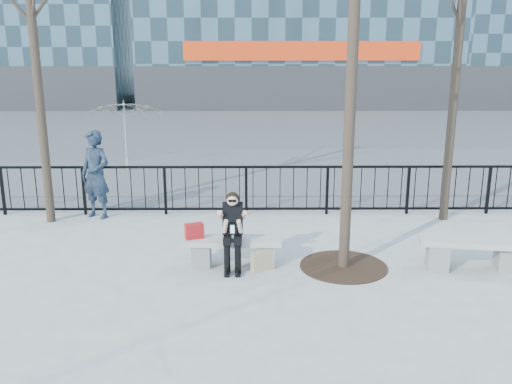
{
  "coord_description": "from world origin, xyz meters",
  "views": [
    {
      "loc": [
        0.32,
        -9.23,
        3.79
      ],
      "look_at": [
        0.4,
        0.8,
        1.1
      ],
      "focal_mm": 40.0,
      "sensor_mm": 36.0,
      "label": 1
    }
  ],
  "objects_px": {
    "seated_woman": "(233,232)",
    "bench_second": "(473,251)",
    "standing_man": "(96,175)",
    "bench_main": "(233,249)"
  },
  "relations": [
    {
      "from": "bench_second",
      "to": "seated_woman",
      "type": "distance_m",
      "value": 4.09
    },
    {
      "from": "seated_woman",
      "to": "standing_man",
      "type": "height_order",
      "value": "standing_man"
    },
    {
      "from": "seated_woman",
      "to": "standing_man",
      "type": "xyz_separation_m",
      "value": [
        -3.05,
        2.96,
        0.29
      ]
    },
    {
      "from": "seated_woman",
      "to": "standing_man",
      "type": "distance_m",
      "value": 4.26
    },
    {
      "from": "seated_woman",
      "to": "bench_second",
      "type": "bearing_deg",
      "value": -0.22
    },
    {
      "from": "bench_main",
      "to": "seated_woman",
      "type": "xyz_separation_m",
      "value": [
        0.0,
        -0.16,
        0.37
      ]
    },
    {
      "from": "seated_woman",
      "to": "standing_man",
      "type": "relative_size",
      "value": 0.7
    },
    {
      "from": "bench_second",
      "to": "standing_man",
      "type": "distance_m",
      "value": 7.75
    },
    {
      "from": "bench_main",
      "to": "bench_second",
      "type": "xyz_separation_m",
      "value": [
        4.08,
        -0.18,
        0.02
      ]
    },
    {
      "from": "bench_second",
      "to": "standing_man",
      "type": "relative_size",
      "value": 0.93
    }
  ]
}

